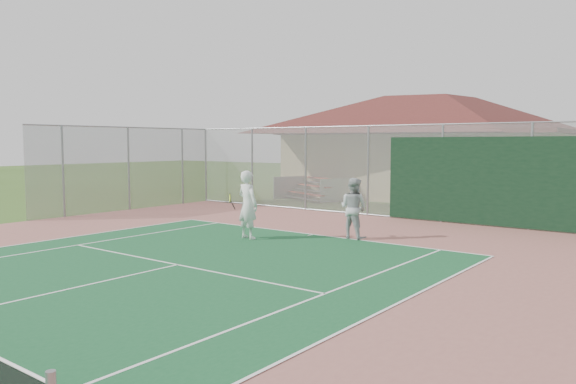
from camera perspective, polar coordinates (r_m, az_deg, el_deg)
The scene contains 6 objects.
back_fence at distance 20.69m, azimuth 15.61°, elevation 1.58°, with size 20.08×0.11×3.53m.
side_fence_left at distance 24.71m, azimuth -15.88°, elevation 2.29°, with size 0.08×9.00×3.50m.
clubhouse at distance 30.98m, azimuth 14.20°, elevation 5.51°, with size 15.15×10.61×6.29m.
bleachers at distance 28.00m, azimuth 2.41°, elevation 0.40°, with size 3.66×2.86×1.13m.
player_white_front at distance 16.54m, azimuth -4.13°, elevation -1.36°, with size 0.97×0.71×2.01m.
player_grey_back at distance 16.69m, azimuth 6.67°, elevation -1.71°, with size 0.90×0.72×1.79m.
Camera 1 is at (9.86, -2.17, 2.84)m, focal length 35.00 mm.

